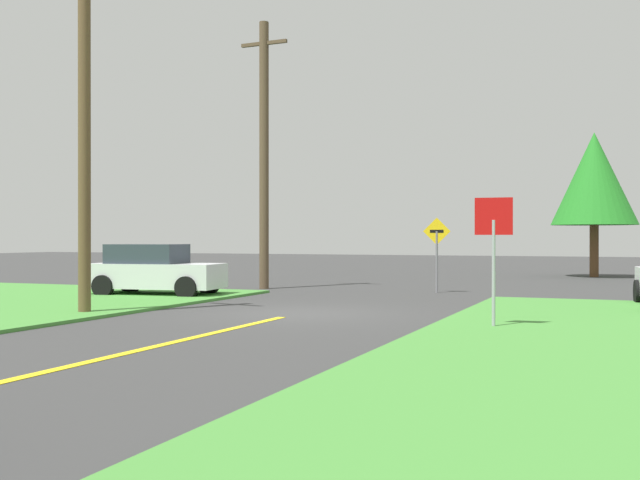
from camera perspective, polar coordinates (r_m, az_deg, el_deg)
ground_plane at (r=18.59m, az=-1.55°, el=-5.46°), size 120.00×120.00×0.00m
lane_stripe_center at (r=11.74m, az=-17.41°, el=-8.77°), size 0.20×14.00×0.01m
stop_sign at (r=15.58m, az=12.74°, el=0.23°), size 0.74×0.10×2.62m
parked_car_near_building at (r=24.53m, az=-12.18°, el=-2.21°), size 4.24×2.28×1.62m
utility_pole_near at (r=19.17m, az=-17.06°, el=8.11°), size 1.79×0.48×8.71m
utility_pole_mid at (r=27.57m, az=-4.17°, el=6.46°), size 1.80×0.33×9.49m
direction_sign at (r=25.70m, az=8.65°, el=-0.45°), size 0.90×0.13×2.49m
oak_tree_left at (r=37.77m, az=19.65°, el=4.28°), size 3.89×3.89×6.69m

